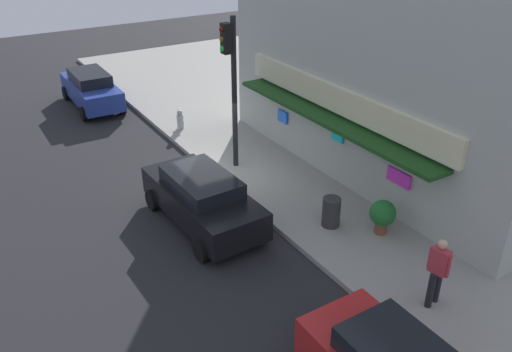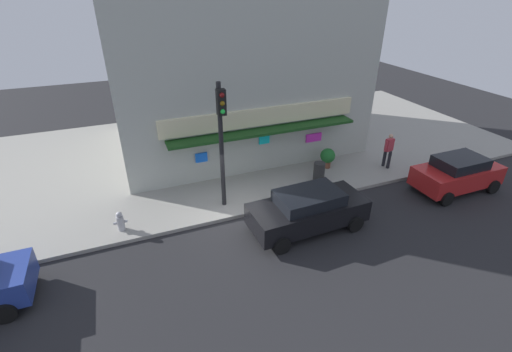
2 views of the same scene
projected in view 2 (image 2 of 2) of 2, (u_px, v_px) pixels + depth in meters
name	position (u px, v px, depth m)	size (l,w,h in m)	color
ground_plane	(241.00, 218.00, 14.61)	(52.72, 52.72, 0.00)	#232326
sidewalk	(201.00, 153.00, 19.92)	(35.15, 13.13, 0.16)	gray
corner_building	(231.00, 70.00, 19.66)	(12.56, 9.82, 8.05)	#ADB2A8
traffic_light	(221.00, 132.00, 13.55)	(0.32, 0.58, 5.17)	black
fire_hydrant	(120.00, 221.00, 13.49)	(0.51, 0.27, 0.79)	#B2B2B7
trash_can	(319.00, 171.00, 16.90)	(0.53, 0.53, 0.88)	#2D2D2D
pedestrian	(389.00, 149.00, 17.81)	(0.56, 0.47, 1.78)	black
potted_plant_by_doorway	(328.00, 157.00, 17.95)	(0.74, 0.74, 1.01)	brown
parked_car_red	(457.00, 173.00, 16.19)	(3.95, 1.98, 1.64)	#AD1E1E
parked_car_black	(308.00, 210.00, 13.63)	(4.56, 2.18, 1.61)	black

